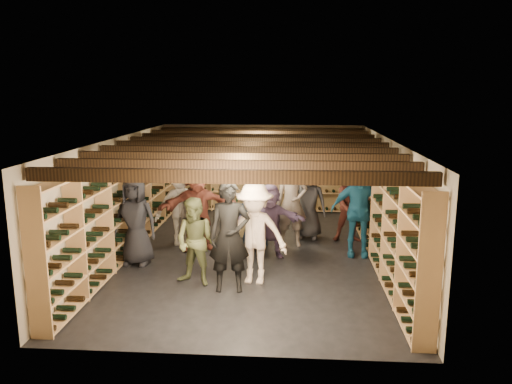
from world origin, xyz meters
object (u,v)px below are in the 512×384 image
object	(u,v)px
crate_stack_right	(267,212)
person_8	(352,205)
person_9	(180,205)
person_10	(258,204)
person_6	(255,215)
person_11	(270,221)
person_7	(292,203)
person_3	(255,234)
person_12	(308,202)
crate_loose	(247,225)
person_4	(358,211)
person_2	(196,242)
person_0	(135,221)
person_5	(197,208)
person_1	(229,237)
crate_stack_left	(253,219)

from	to	relation	value
crate_stack_right	person_8	world-z (taller)	person_8
person_9	person_10	world-z (taller)	person_9
person_6	person_11	bearing A→B (deg)	-43.39
person_7	person_3	bearing A→B (deg)	-116.24
person_6	person_12	distance (m)	1.50
crate_loose	person_4	world-z (taller)	person_4
crate_loose	person_2	world-z (taller)	person_2
person_0	person_7	bearing A→B (deg)	30.29
person_4	person_5	world-z (taller)	person_4
person_1	person_3	bearing A→B (deg)	38.80
person_3	person_8	bearing A→B (deg)	60.23
crate_loose	person_12	size ratio (longest dim) A/B	0.30
person_1	crate_stack_right	bearing A→B (deg)	78.48
crate_loose	person_6	xyz separation A→B (m)	(0.32, -1.65, 0.67)
person_11	person_2	bearing A→B (deg)	-133.48
person_8	person_11	distance (m)	2.12
person_2	person_12	bearing A→B (deg)	74.15
person_3	person_6	bearing A→B (deg)	102.23
person_2	person_11	world-z (taller)	person_2
person_7	person_12	size ratio (longest dim) A/B	1.14
person_6	person_10	distance (m)	0.56
person_8	person_9	bearing A→B (deg)	-173.96
person_5	person_8	xyz separation A→B (m)	(3.33, 0.79, -0.07)
person_9	person_11	xyz separation A→B (m)	(1.99, -0.69, -0.12)
person_9	person_10	xyz separation A→B (m)	(1.68, 0.29, -0.01)
person_7	person_10	bearing A→B (deg)	154.75
crate_stack_right	person_4	distance (m)	2.97
crate_stack_right	person_9	distance (m)	2.52
crate_stack_left	person_2	bearing A→B (deg)	-104.54
person_10	crate_loose	bearing A→B (deg)	114.39
crate_stack_left	crate_stack_right	distance (m)	1.00
person_4	person_5	distance (m)	3.33
person_6	person_10	world-z (taller)	person_10
person_3	person_5	size ratio (longest dim) A/B	0.98
person_0	person_11	size ratio (longest dim) A/B	1.15
person_0	person_7	size ratio (longest dim) A/B	0.91
person_3	crate_stack_left	bearing A→B (deg)	103.03
crate_stack_right	person_5	bearing A→B (deg)	-124.60
person_6	person_8	world-z (taller)	person_8
crate_stack_right	person_1	distance (m)	4.21
person_1	person_0	bearing A→B (deg)	143.61
person_1	crate_loose	bearing A→B (deg)	85.28
person_5	person_8	world-z (taller)	person_5
person_6	person_9	distance (m)	1.67
person_0	person_8	size ratio (longest dim) A/B	1.03
crate_stack_left	person_2	size ratio (longest dim) A/B	0.55
person_10	person_4	bearing A→B (deg)	-13.68
person_4	person_11	xyz separation A→B (m)	(-1.78, -0.20, -0.18)
person_4	person_5	xyz separation A→B (m)	(-3.33, 0.16, -0.02)
crate_stack_left	person_11	xyz separation A→B (m)	(0.46, -1.40, 0.33)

